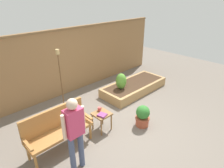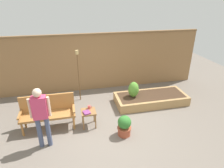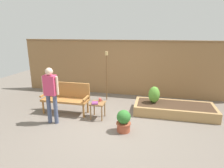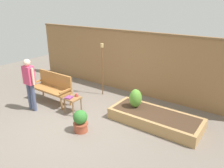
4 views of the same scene
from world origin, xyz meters
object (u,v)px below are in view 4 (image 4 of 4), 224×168
potted_boxwood (80,121)px  book_on_table (69,97)px  person_by_bench (29,80)px  tiki_torch (102,61)px  cup_on_table (76,95)px  shrub_near_bench (136,98)px  garden_bench (53,85)px  side_table (73,100)px

potted_boxwood → book_on_table: bearing=150.7°
book_on_table → person_by_bench: size_ratio=0.13×
book_on_table → potted_boxwood: size_ratio=0.35×
book_on_table → tiki_torch: (-0.08, 1.66, 0.72)m
cup_on_table → potted_boxwood: (0.82, -0.73, -0.23)m
potted_boxwood → tiki_torch: 2.56m
shrub_near_bench → person_by_bench: person_by_bench is taller
garden_bench → potted_boxwood: garden_bench is taller
shrub_near_bench → tiki_torch: bearing=157.1°
garden_bench → tiki_torch: tiki_torch is taller
potted_boxwood → shrub_near_bench: (0.72, 1.45, 0.27)m
side_table → shrub_near_bench: (1.58, 0.85, 0.16)m
garden_bench → side_table: (1.08, -0.21, -0.15)m
book_on_table → side_table: bearing=41.1°
book_on_table → garden_bench: bearing=149.2°
cup_on_table → book_on_table: (-0.09, -0.21, -0.03)m
cup_on_table → tiki_torch: (-0.17, 1.45, 0.69)m
book_on_table → potted_boxwood: 1.07m
side_table → tiki_torch: tiki_torch is taller
book_on_table → person_by_bench: person_by_bench is taller
cup_on_table → shrub_near_bench: bearing=25.1°
garden_bench → person_by_bench: (-0.05, -0.78, 0.39)m
tiki_torch → side_table: bearing=-85.1°
shrub_near_bench → person_by_bench: size_ratio=0.33×
potted_boxwood → shrub_near_bench: size_ratio=1.10×
garden_bench → shrub_near_bench: bearing=13.5°
garden_bench → person_by_bench: bearing=-93.5°
shrub_near_bench → book_on_table: bearing=-150.2°
side_table → potted_boxwood: potted_boxwood is taller
garden_bench → side_table: size_ratio=3.00×
potted_boxwood → garden_bench: bearing=157.3°
side_table → cup_on_table: 0.19m
cup_on_table → tiki_torch: tiki_torch is taller
side_table → shrub_near_bench: 1.80m
side_table → person_by_bench: size_ratio=0.31×
garden_bench → tiki_torch: 1.79m
potted_boxwood → shrub_near_bench: 1.64m
book_on_table → shrub_near_bench: shrub_near_bench is taller
side_table → person_by_bench: 1.37m
garden_bench → book_on_table: bearing=-16.1°
garden_bench → person_by_bench: 0.87m
cup_on_table → person_by_bench: (-1.16, -0.69, 0.41)m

